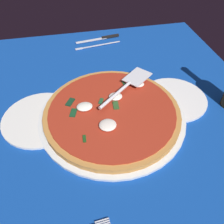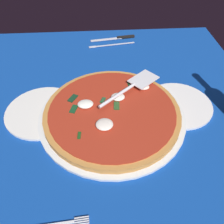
% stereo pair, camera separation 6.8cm
% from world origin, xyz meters
% --- Properties ---
extents(ground_plane, '(1.02, 1.02, 0.01)m').
position_xyz_m(ground_plane, '(0.00, 0.00, -0.00)').
color(ground_plane, '#0F3D97').
extents(checker_pattern, '(1.02, 1.02, 0.00)m').
position_xyz_m(checker_pattern, '(0.00, 0.00, 0.00)').
color(checker_pattern, white).
rests_on(checker_pattern, ground_plane).
extents(pizza_pan, '(0.43, 0.43, 0.01)m').
position_xyz_m(pizza_pan, '(-0.02, 0.05, 0.01)').
color(pizza_pan, silver).
rests_on(pizza_pan, ground_plane).
extents(dinner_plate_left, '(0.21, 0.21, 0.01)m').
position_xyz_m(dinner_plate_left, '(-0.23, 0.02, 0.01)').
color(dinner_plate_left, white).
rests_on(dinner_plate_left, ground_plane).
extents(dinner_plate_right, '(0.22, 0.22, 0.01)m').
position_xyz_m(dinner_plate_right, '(0.18, 0.02, 0.01)').
color(dinner_plate_right, white).
rests_on(dinner_plate_right, ground_plane).
extents(pizza, '(0.40, 0.40, 0.03)m').
position_xyz_m(pizza, '(-0.02, 0.05, 0.02)').
color(pizza, '#B97D3B').
rests_on(pizza, pizza_pan).
extents(pizza_server, '(0.20, 0.18, 0.01)m').
position_xyz_m(pizza_server, '(-0.09, -0.03, 0.05)').
color(pizza_server, silver).
rests_on(pizza_server, pizza).
extents(place_setting_near, '(0.22, 0.14, 0.01)m').
position_xyz_m(place_setting_near, '(-0.07, -0.39, 0.00)').
color(place_setting_near, white).
rests_on(place_setting_near, ground_plane).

